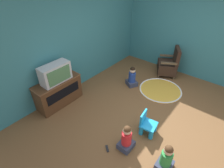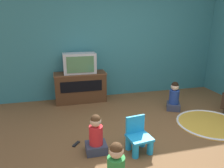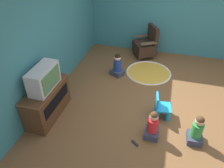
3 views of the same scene
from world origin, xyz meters
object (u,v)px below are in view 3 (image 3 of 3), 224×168
Objects in this scene: tv_cabinet at (47,101)px; child_watching_right at (117,66)px; child_watching_center at (153,126)px; black_armchair at (146,45)px; television at (44,78)px; remote_control at (135,143)px; yellow_kid_chair at (161,108)px; child_watching_left at (197,131)px.

tv_cabinet is 2.05m from child_watching_right.
child_watching_right is at bearing 31.74° from child_watching_center.
tv_cabinet reaches higher than child_watching_right.
black_armchair reaches higher than tv_cabinet.
television is 0.77× the size of black_armchair.
child_watching_center is 0.96× the size of child_watching_right.
child_watching_right is 4.07× the size of remote_control.
remote_control is at bearing -99.05° from television.
television is 1.43× the size of yellow_kid_chair.
child_watching_center reaches higher than yellow_kid_chair.
yellow_kid_chair is at bearing 161.56° from child_watching_right.
television is 1.22× the size of child_watching_center.
child_watching_center is (-0.59, 0.11, 0.06)m from yellow_kid_chair.
child_watching_center is at bearing 161.07° from yellow_kid_chair.
child_watching_right is at bearing -26.94° from television.
black_armchair is 3.23m from child_watching_left.
television reaches higher than tv_cabinet.
yellow_kid_chair is at bearing 50.36° from child_watching_left.
child_watching_center is at bearing -19.46° from black_armchair.
child_watching_left reaches higher than remote_control.
tv_cabinet is at bearing 89.99° from child_watching_left.
yellow_kid_chair is 0.60m from child_watching_center.
television is 1.18× the size of child_watching_right.
tv_cabinet is 1.86m from remote_control.
child_watching_right is (1.24, 1.22, 0.07)m from yellow_kid_chair.
child_watching_left is at bearing -136.33° from yellow_kid_chair.
black_armchair is 2.54m from yellow_kid_chair.
black_armchair reaches higher than yellow_kid_chair.
remote_control is (-3.29, -0.31, -0.34)m from black_armchair.
remote_control is at bearing 107.79° from child_watching_left.
child_watching_right is (1.81, -0.95, -0.09)m from tv_cabinet.
black_armchair is 1.58× the size of child_watching_center.
black_armchair is (3.01, -1.46, -0.53)m from television.
child_watching_center is at bearing 95.13° from child_watching_left.
tv_cabinet is 1.97× the size of child_watching_left.
television reaches higher than remote_control.
remote_control is at bearing -24.61° from black_armchair.
child_watching_left is 1.01× the size of child_watching_center.
remote_control is (-0.28, -1.81, -0.33)m from tv_cabinet.
tv_cabinet is at bearing 96.59° from yellow_kid_chair.
tv_cabinet is 7.81× the size of remote_control.
child_watching_left is (-0.50, -0.64, 0.06)m from yellow_kid_chair.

